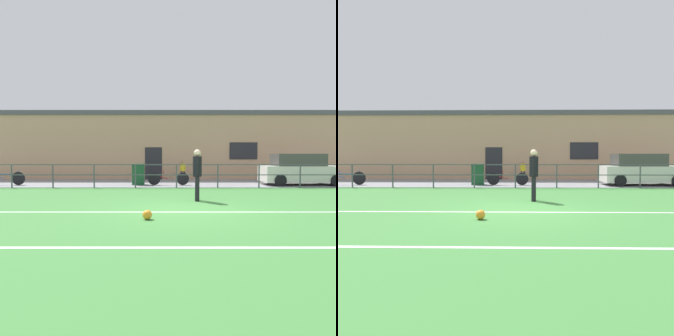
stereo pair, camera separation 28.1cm
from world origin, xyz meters
TOP-DOWN VIEW (x-y plane):
  - ground at (0.00, 0.00)m, footprint 60.00×44.00m
  - field_line_touchline at (0.00, -0.37)m, footprint 36.00×0.11m
  - field_line_hash at (0.00, -3.65)m, footprint 36.00×0.11m
  - pavement_strip at (0.00, 8.50)m, footprint 48.00×5.00m
  - perimeter_fence at (0.00, 6.00)m, footprint 36.07×0.07m
  - clubhouse_facade at (0.00, 12.20)m, footprint 28.00×2.56m
  - player_goalkeeper at (0.60, 1.75)m, footprint 0.31×0.49m
  - soccer_ball_match at (-0.92, -1.35)m, footprint 0.24×0.24m
  - spectator_child at (0.50, 9.98)m, footprint 0.33×0.21m
  - parked_car_red at (6.61, 7.39)m, footprint 4.15×1.81m
  - bicycle_parked_0 at (-0.39, 7.20)m, footprint 2.16×0.04m
  - bicycle_parked_1 at (-9.04, 7.20)m, footprint 2.24×0.04m
  - trash_bin_0 at (-1.99, 7.42)m, footprint 0.66×0.56m

SIDE VIEW (x-z plane):
  - ground at x=0.00m, z-range -0.04..0.00m
  - field_line_touchline at x=0.00m, z-range 0.00..0.00m
  - field_line_hash at x=0.00m, z-range 0.00..0.00m
  - pavement_strip at x=0.00m, z-range 0.00..0.02m
  - soccer_ball_match at x=-0.92m, z-range 0.00..0.24m
  - bicycle_parked_0 at x=-0.39m, z-range -0.01..0.74m
  - bicycle_parked_1 at x=-9.04m, z-range -0.01..0.77m
  - trash_bin_0 at x=-1.99m, z-range 0.02..1.14m
  - spectator_child at x=0.50m, z-range 0.10..1.33m
  - perimeter_fence at x=0.00m, z-range 0.17..1.32m
  - parked_car_red at x=6.61m, z-range -0.03..1.61m
  - player_goalkeeper at x=0.60m, z-range 0.12..1.90m
  - clubhouse_facade at x=0.00m, z-range 0.01..4.50m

